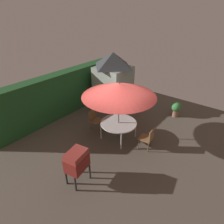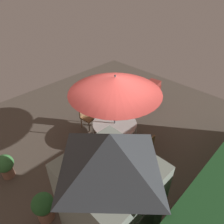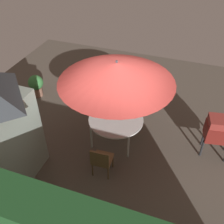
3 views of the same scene
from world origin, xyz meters
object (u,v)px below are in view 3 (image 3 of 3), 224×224
Objects in this scene: patio_table at (116,120)px; potted_plant_by_shed at (36,84)px; potted_plant_by_grill at (4,119)px; chair_far_side at (101,160)px; chair_near_shed at (124,98)px; bbq_grill at (220,130)px; patio_umbrella at (117,72)px.

patio_table is 1.90× the size of potted_plant_by_shed.
chair_far_side is at bearing 170.74° from potted_plant_by_grill.
chair_near_shed is 3.13m from potted_plant_by_shed.
bbq_grill reaches higher than potted_plant_by_grill.
patio_umbrella reaches higher than chair_near_shed.
bbq_grill is at bearing -169.02° from potted_plant_by_grill.
bbq_grill reaches higher than potted_plant_by_shed.
chair_near_shed is at bearing -84.88° from chair_far_side.
chair_near_shed is 1.00× the size of chair_far_side.
patio_umbrella is 3.65× the size of potted_plant_by_shed.
bbq_grill is at bearing -147.37° from chair_far_side.
chair_near_shed is (0.16, -1.30, -1.69)m from patio_umbrella.
patio_umbrella is 3.39× the size of potted_plant_by_grill.
potted_plant_by_grill is at bearing 13.20° from patio_umbrella.
patio_table is at bearing 82.41° from patio_umbrella.
bbq_grill is at bearing 162.02° from chair_near_shed.
potted_plant_by_shed is at bearing -19.30° from patio_umbrella.
patio_umbrella is (-0.00, -0.00, 1.49)m from patio_table.
bbq_grill is 1.33× the size of chair_near_shed.
patio_umbrella is 3.00m from bbq_grill.
patio_table is at bearing 97.11° from chair_near_shed.
bbq_grill is (-2.65, -0.39, 0.13)m from patio_table.
potted_plant_by_grill is (-0.12, 1.89, 0.02)m from potted_plant_by_shed.
chair_near_shed reaches higher than potted_plant_by_shed.
patio_umbrella reaches higher than patio_table.
patio_umbrella is 2.11m from chair_far_side.
chair_far_side reaches higher than potted_plant_by_grill.
bbq_grill is (-2.65, -0.39, -1.36)m from patio_umbrella.
potted_plant_by_grill reaches higher than potted_plant_by_shed.
potted_plant_by_shed is (3.12, 0.15, -0.07)m from chair_near_shed.
patio_umbrella is 3.68m from potted_plant_by_grill.
chair_near_shed is 3.63m from potted_plant_by_grill.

